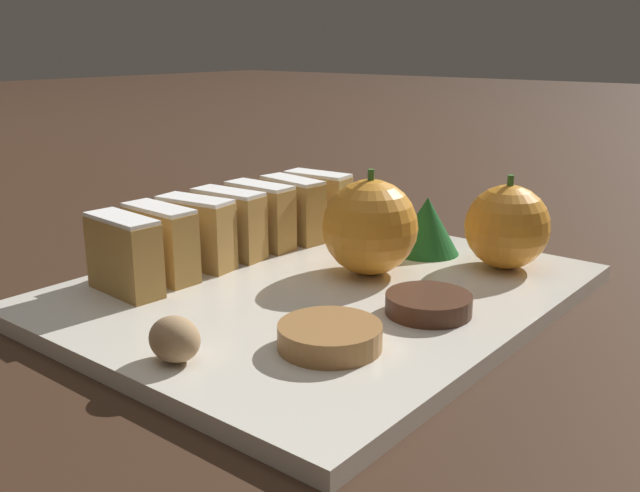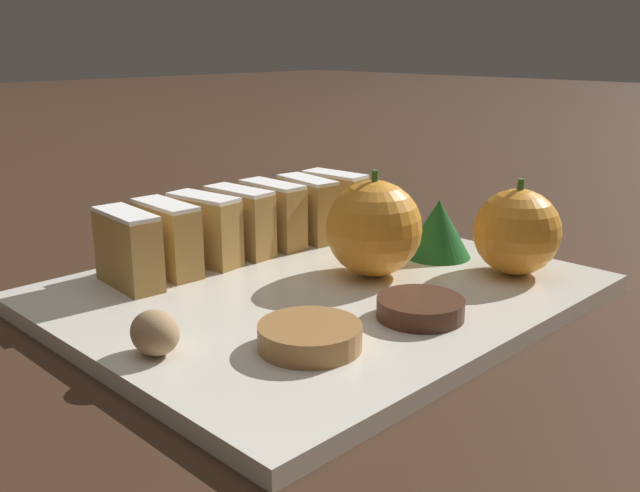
% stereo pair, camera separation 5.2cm
% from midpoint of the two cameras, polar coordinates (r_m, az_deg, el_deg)
% --- Properties ---
extents(ground_plane, '(6.00, 6.00, 0.00)m').
position_cam_midpoint_polar(ground_plane, '(0.54, -2.80, -4.36)').
color(ground_plane, '#382316').
extents(serving_platter, '(0.31, 0.37, 0.01)m').
position_cam_midpoint_polar(serving_platter, '(0.53, -2.81, -3.76)').
color(serving_platter, silver).
rests_on(serving_platter, ground_plane).
extents(stollen_slice_front, '(0.07, 0.03, 0.06)m').
position_cam_midpoint_polar(stollen_slice_front, '(0.53, -18.16, -0.72)').
color(stollen_slice_front, '#B28442').
rests_on(stollen_slice_front, serving_platter).
extents(stollen_slice_second, '(0.06, 0.03, 0.06)m').
position_cam_midpoint_polar(stollen_slice_second, '(0.56, -15.29, 0.21)').
color(stollen_slice_second, '#B28442').
rests_on(stollen_slice_second, serving_platter).
extents(stollen_slice_third, '(0.07, 0.03, 0.06)m').
position_cam_midpoint_polar(stollen_slice_third, '(0.58, -12.45, 1.01)').
color(stollen_slice_third, '#B28442').
rests_on(stollen_slice_third, serving_platter).
extents(stollen_slice_fourth, '(0.07, 0.03, 0.06)m').
position_cam_midpoint_polar(stollen_slice_fourth, '(0.60, -9.78, 1.74)').
color(stollen_slice_fourth, '#B28442').
rests_on(stollen_slice_fourth, serving_platter).
extents(stollen_slice_fifth, '(0.06, 0.03, 0.06)m').
position_cam_midpoint_polar(stollen_slice_fifth, '(0.62, -7.23, 2.39)').
color(stollen_slice_fifth, '#B28442').
rests_on(stollen_slice_fifth, serving_platter).
extents(stollen_slice_sixth, '(0.07, 0.03, 0.06)m').
position_cam_midpoint_polar(stollen_slice_sixth, '(0.65, -4.52, 2.93)').
color(stollen_slice_sixth, '#B28442').
rests_on(stollen_slice_sixth, serving_platter).
extents(stollen_slice_back, '(0.07, 0.03, 0.06)m').
position_cam_midpoint_polar(stollen_slice_back, '(0.67, -2.42, 3.50)').
color(stollen_slice_back, '#B28442').
rests_on(stollen_slice_back, serving_platter).
extents(orange_near, '(0.07, 0.07, 0.08)m').
position_cam_midpoint_polar(orange_near, '(0.55, 1.30, 1.49)').
color(orange_near, orange).
rests_on(orange_near, serving_platter).
extents(orange_far, '(0.07, 0.07, 0.07)m').
position_cam_midpoint_polar(orange_far, '(0.57, 12.26, 1.48)').
color(orange_far, orange).
rests_on(orange_far, serving_platter).
extents(walnut, '(0.03, 0.03, 0.03)m').
position_cam_midpoint_polar(walnut, '(0.42, -15.12, -7.28)').
color(walnut, tan).
rests_on(walnut, serving_platter).
extents(chocolate_cookie, '(0.06, 0.06, 0.01)m').
position_cam_midpoint_polar(chocolate_cookie, '(0.47, 5.45, -4.77)').
color(chocolate_cookie, '#472819').
rests_on(chocolate_cookie, serving_platter).
extents(gingerbread_cookie, '(0.06, 0.06, 0.01)m').
position_cam_midpoint_polar(gingerbread_cookie, '(0.42, -2.77, -7.30)').
color(gingerbread_cookie, '#A3703D').
rests_on(gingerbread_cookie, serving_platter).
extents(evergreen_sprig, '(0.06, 0.06, 0.05)m').
position_cam_midpoint_polar(evergreen_sprig, '(0.61, 6.13, 1.62)').
color(evergreen_sprig, '#195623').
rests_on(evergreen_sprig, serving_platter).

